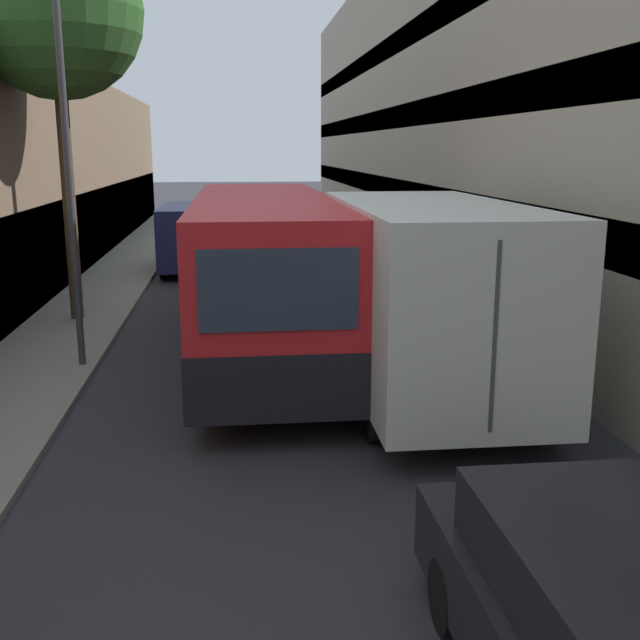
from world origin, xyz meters
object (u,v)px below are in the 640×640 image
Objects in this scene: box_truck at (414,285)px; street_tree_left at (55,11)px; panel_van at (192,235)px; bus at (264,272)px; car_hatchback at (624,635)px; street_lamp at (61,70)px.

street_tree_left is at bearing 141.79° from box_truck.
panel_van is 0.52× the size of street_tree_left.
bus is 2.27× the size of panel_van.
car_hatchback is 0.48× the size of box_truck.
street_tree_left is at bearing 102.34° from street_lamp.
box_truck is at bearing -38.21° from street_tree_left.
bus is 7.21m from street_tree_left.
panel_van is 0.60× the size of street_lamp.
panel_van is at bearing 109.42° from box_truck.
box_truck is (0.42, 7.82, 0.91)m from car_hatchback.
street_lamp is (-1.39, -10.85, 3.93)m from panel_van.
street_tree_left is (-2.23, -7.02, 5.46)m from panel_van.
street_lamp is (-3.28, -0.70, 3.50)m from bus.
street_tree_left is (-6.09, 12.95, 5.89)m from car_hatchback.
panel_van is at bearing 100.51° from bus.
box_truck is 6.77m from street_lamp.
box_truck is at bearing -39.81° from bus.
street_lamp reaches higher than bus.
box_truck reaches higher than bus.
bus is (-1.98, 9.82, 0.86)m from car_hatchback.
panel_van is at bearing 72.37° from street_tree_left.
street_lamp is at bearing -167.88° from bus.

